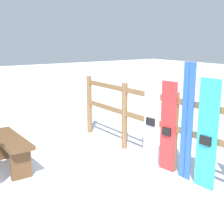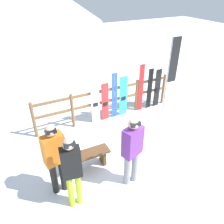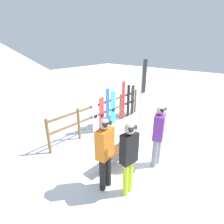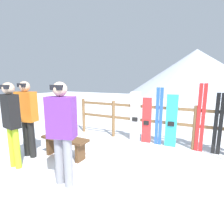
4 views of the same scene
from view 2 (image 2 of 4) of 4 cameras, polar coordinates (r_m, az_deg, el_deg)
name	(u,v)px [view 2 (image 2 of 4)]	position (r m, az deg, el deg)	size (l,w,h in m)	color
ground_plane	(138,153)	(6.36, 6.79, -10.52)	(40.00, 40.00, 0.00)	white
fence	(106,100)	(7.43, -1.45, 3.12)	(4.94, 0.10, 1.20)	brown
bench	(86,158)	(5.68, -6.72, -11.78)	(1.21, 0.36, 0.49)	brown
person_orange	(55,156)	(4.81, -14.73, -10.94)	(0.49, 0.33, 1.82)	black
person_purple	(132,148)	(4.88, 5.30, -9.29)	(0.52, 0.39, 1.82)	gray
person_black	(72,168)	(4.46, -10.46, -14.19)	(0.41, 0.27, 1.80)	#B7D826
snowboard_white	(95,102)	(7.21, -4.39, 2.51)	(0.30, 0.08, 1.51)	white
snowboard_red	(105,102)	(7.37, -1.81, 2.58)	(0.27, 0.08, 1.35)	red
ski_pair_blue	(114,96)	(7.44, 0.64, 4.20)	(0.19, 0.02, 1.65)	blue
snowboard_cyan	(123,96)	(7.63, 2.96, 4.09)	(0.30, 0.07, 1.47)	#2DBFCC
ski_pair_red	(141,88)	(7.91, 7.54, 6.14)	(0.19, 0.02, 1.77)	red
ski_pair_black	(150,89)	(8.17, 9.80, 5.93)	(0.19, 0.02, 1.55)	black
snowboard_black_stripe	(157,88)	(8.38, 11.74, 6.08)	(0.26, 0.07, 1.48)	black
rental_flag	(171,67)	(7.79, 15.27, 11.27)	(0.40, 0.04, 2.68)	#99999E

